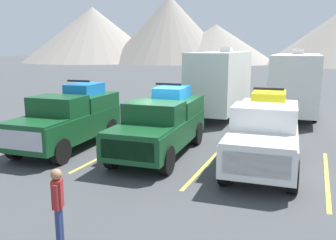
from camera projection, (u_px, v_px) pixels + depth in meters
ground_plane at (166, 151)px, 14.11m from camera, size 240.00×240.00×0.00m
pickup_truck_a at (70, 118)px, 14.49m from camera, size 2.43×5.41×2.66m
pickup_truck_b at (162, 122)px, 13.64m from camera, size 2.46×5.74×2.61m
pickup_truck_c at (265, 131)px, 12.17m from camera, size 2.46×5.77×2.59m
lot_stripe_a at (35, 142)px, 15.54m from camera, size 0.12×5.50×0.01m
lot_stripe_b at (113, 151)px, 14.12m from camera, size 0.12×5.50×0.01m
lot_stripe_c at (208, 163)px, 12.71m from camera, size 0.12×5.50×0.01m
lot_stripe_d at (327, 177)px, 11.29m from camera, size 0.12×5.50×0.01m
camper_trailer_a at (221, 80)px, 21.16m from camera, size 2.52×8.95×4.00m
camper_trailer_b at (296, 82)px, 20.22m from camera, size 2.61×7.49×3.89m
person_b at (58, 202)px, 7.22m from camera, size 0.28×0.34×1.65m
mountain_ridge at (254, 34)px, 86.12m from camera, size 134.24×40.96×16.65m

